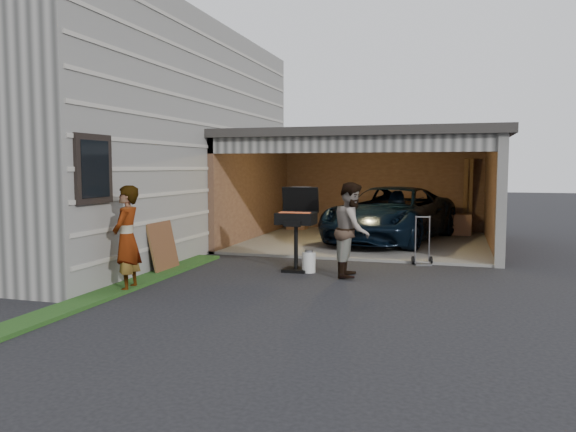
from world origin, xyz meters
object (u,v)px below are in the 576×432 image
object	(u,v)px
bbq_grill	(297,222)
propane_tank	(309,262)
plywood_panel	(163,247)
woman	(127,239)
man	(352,230)
hand_truck	(422,255)
minivan	(391,216)

from	to	relation	value
bbq_grill	propane_tank	world-z (taller)	bbq_grill
bbq_grill	plywood_panel	world-z (taller)	bbq_grill
woman	man	xyz separation A→B (m)	(3.29, 2.30, 0.01)
man	bbq_grill	world-z (taller)	man
propane_tank	hand_truck	size ratio (longest dim) A/B	0.39
woman	plywood_panel	xyz separation A→B (m)	(-0.30, 1.71, -0.38)
man	bbq_grill	bearing A→B (deg)	73.43
woman	man	bearing A→B (deg)	115.02
minivan	woman	world-z (taller)	woman
minivan	propane_tank	distance (m)	4.83
man	hand_truck	world-z (taller)	man
propane_tank	minivan	bearing A→B (deg)	77.45
bbq_grill	hand_truck	distance (m)	2.84
plywood_panel	woman	bearing A→B (deg)	-80.03
bbq_grill	plywood_panel	xyz separation A→B (m)	(-2.46, -0.84, -0.48)
propane_tank	hand_truck	distance (m)	2.55
bbq_grill	woman	bearing A→B (deg)	-130.29
minivan	hand_truck	size ratio (longest dim) A/B	5.10
hand_truck	woman	bearing A→B (deg)	-152.47
woman	bbq_grill	distance (m)	3.33
minivan	bbq_grill	world-z (taller)	bbq_grill
man	propane_tank	distance (m)	1.11
propane_tank	plywood_panel	size ratio (longest dim) A/B	0.40
woman	hand_truck	distance (m)	6.02
minivan	bbq_grill	xyz separation A→B (m)	(-1.32, -4.60, 0.25)
man	plywood_panel	bearing A→B (deg)	94.87
minivan	plywood_panel	distance (m)	6.62
minivan	plywood_panel	bearing A→B (deg)	-111.76
man	propane_tank	world-z (taller)	man
minivan	propane_tank	bearing A→B (deg)	-89.54
hand_truck	minivan	bearing A→B (deg)	93.68
man	bbq_grill	distance (m)	1.16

